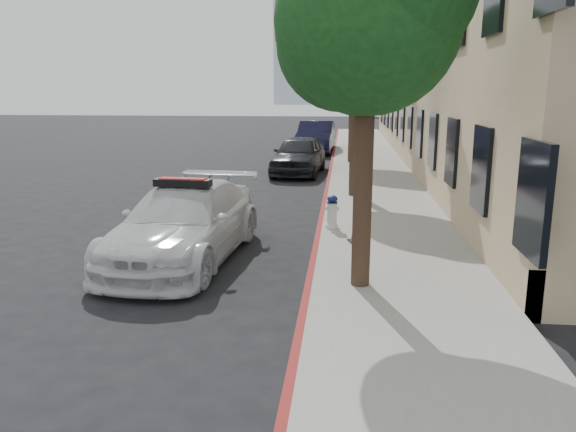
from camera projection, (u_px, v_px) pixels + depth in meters
The scene contains 13 objects.
ground at pixel (214, 253), 11.43m from camera, with size 120.00×120.00×0.00m, color black.
sidewalk at pixel (371, 178), 20.76m from camera, with size 3.20×50.00×0.15m, color gray.
curb_strip at pixel (329, 177), 20.91m from camera, with size 0.12×50.00×0.15m, color maroon.
building at pixel (502, 48), 23.98m from camera, with size 8.00×36.00×10.00m, color tan.
tower_right at pixel (374, 11), 136.72m from camera, with size 14.00×14.00×44.00m, color #9EA8B7.
tree_near at pixel (370, 19), 8.24m from camera, with size 2.92×2.82×5.62m.
tree_mid at pixel (358, 57), 16.03m from camera, with size 2.77×2.64×5.43m.
tree_far at pixel (354, 62), 23.75m from camera, with size 3.10×3.00×5.81m.
police_car at pixel (184, 223), 10.87m from camera, with size 2.44×5.18×1.61m.
parked_car_mid at pixel (299, 155), 21.99m from camera, with size 1.78×4.43×1.51m, color black.
parked_car_far at pixel (316, 137), 29.48m from camera, with size 1.74×5.00×1.65m, color black.
fire_hydrant at pixel (332, 212), 12.81m from camera, with size 0.33×0.29×0.77m.
traffic_cone at pixel (357, 227), 11.67m from camera, with size 0.40×0.40×0.62m.
Camera 1 is at (2.60, -10.77, 3.26)m, focal length 35.00 mm.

